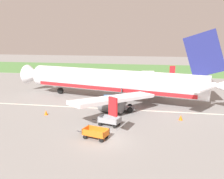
% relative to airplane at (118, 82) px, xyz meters
% --- Properties ---
extents(ground_plane, '(220.00, 220.00, 0.00)m').
position_rel_airplane_xyz_m(ground_plane, '(1.21, -16.17, -3.05)').
color(ground_plane, gray).
extents(grass_strip, '(220.00, 28.00, 0.06)m').
position_rel_airplane_xyz_m(grass_strip, '(1.21, 39.77, -3.02)').
color(grass_strip, '#518442').
rests_on(grass_strip, ground).
extents(apron_stripe, '(120.00, 0.36, 0.01)m').
position_rel_airplane_xyz_m(apron_stripe, '(1.21, -5.19, -3.05)').
color(apron_stripe, silver).
rests_on(apron_stripe, ground).
extents(airplane, '(37.22, 30.15, 11.34)m').
position_rel_airplane_xyz_m(airplane, '(0.00, 0.00, 0.00)').
color(airplane, silver).
rests_on(airplane, ground).
extents(baggage_cart_nearest, '(3.62, 2.03, 1.07)m').
position_rel_airplane_xyz_m(baggage_cart_nearest, '(0.11, -16.02, -2.45)').
color(baggage_cart_nearest, orange).
rests_on(baggage_cart_nearest, ground).
extents(baggage_cart_second_in_row, '(3.62, 2.01, 1.07)m').
position_rel_airplane_xyz_m(baggage_cart_second_in_row, '(0.76, -11.97, -2.45)').
color(baggage_cart_second_in_row, gray).
rests_on(baggage_cart_second_in_row, ground).
extents(service_truck_beside_carts, '(4.56, 2.42, 2.10)m').
position_rel_airplane_xyz_m(service_truck_beside_carts, '(0.16, -6.07, -1.95)').
color(service_truck_beside_carts, slate).
rests_on(service_truck_beside_carts, ground).
extents(traffic_cone_near_plane, '(0.48, 0.48, 0.64)m').
position_rel_airplane_xyz_m(traffic_cone_near_plane, '(-8.33, -9.47, -2.73)').
color(traffic_cone_near_plane, orange).
rests_on(traffic_cone_near_plane, ground).
extents(traffic_cone_mid_apron, '(0.51, 0.51, 0.68)m').
position_rel_airplane_xyz_m(traffic_cone_mid_apron, '(9.21, -8.49, -2.72)').
color(traffic_cone_mid_apron, orange).
rests_on(traffic_cone_mid_apron, ground).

